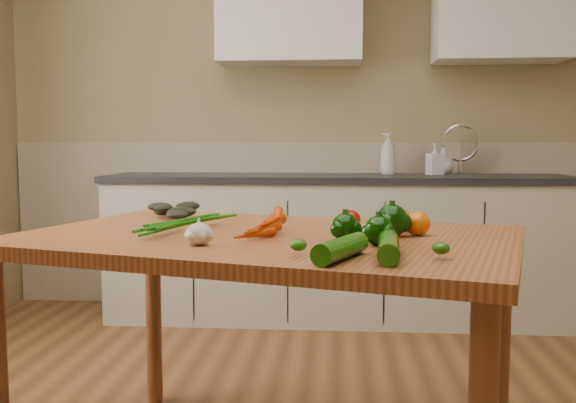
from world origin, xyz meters
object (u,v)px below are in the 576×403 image
Objects in this scene: garlic_bulb at (199,234)px; pepper_c at (379,231)px; zucchini_b at (341,249)px; soap_bottle_b at (435,159)px; pepper_a at (345,227)px; zucchini_a at (389,247)px; leafy_greens at (168,204)px; tomato_c at (417,223)px; tomato_b at (398,220)px; table at (266,262)px; carrot_bunch at (240,222)px; pepper_b at (392,221)px; tomato_a at (350,220)px; soap_bottle_a at (388,154)px; soap_bottle_c at (444,161)px.

pepper_c is (0.50, 0.03, 0.01)m from garlic_bulb.
garlic_bulb reaches higher than zucchini_b.
soap_bottle_b is 2.44× the size of pepper_a.
leafy_greens is at bearing 134.62° from zucchini_a.
soap_bottle_b is 0.84× the size of zucchini_b.
soap_bottle_b reaches higher than zucchini_b.
tomato_c is 0.42m from zucchini_a.
zucchini_a is at bearing -97.97° from tomato_b.
carrot_bunch is at bearing -161.40° from table.
garlic_bulb is (-0.08, -0.23, -0.01)m from carrot_bunch.
tomato_b is at bearing 29.06° from table.
zucchini_a is at bearing 61.15° from soap_bottle_b.
pepper_b reaches higher than tomato_b.
pepper_b is (0.81, -0.41, -0.01)m from leafy_greens.
pepper_a is 0.26m from tomato_a.
carrot_bunch is 0.51m from leafy_greens.
pepper_b is 0.38× the size of zucchini_a.
soap_bottle_a reaches higher than pepper_a.
pepper_a is 0.32× the size of zucchini_a.
soap_bottle_c is at bearing 52.95° from leafy_greens.
carrot_bunch reaches higher than garlic_bulb.
soap_bottle_a is at bearing -25.05° from soap_bottle_b.
pepper_b is at bearing 73.62° from pepper_c.
tomato_b is 0.55m from zucchini_b.
tomato_a is 0.30× the size of zucchini_b.
pepper_c reaches higher than tomato_c.
pepper_b reaches higher than zucchini_a.
carrot_bunch is 0.51m from tomato_b.
pepper_b is at bearing 68.60° from zucchini_b.
pepper_a is at bearing -149.69° from tomato_c.
table is 6.15× the size of carrot_bunch.
tomato_b reaches higher than table.
table is at bearing -179.28° from tomato_c.
soap_bottle_b is 2.38× the size of tomato_b.
pepper_a is (0.25, -0.12, 0.13)m from table.
zucchini_a is (0.77, -0.78, -0.03)m from leafy_greens.
pepper_a reaches higher than tomato_a.
carrot_bunch is 0.24m from garlic_bulb.
pepper_c is (0.42, -0.20, 0.00)m from carrot_bunch.
pepper_c reaches higher than carrot_bunch.
leafy_greens is 0.73m from tomato_a.
pepper_a is at bearing -94.41° from tomato_a.
pepper_c is at bearing -122.41° from tomato_c.
soap_bottle_c is 0.60× the size of carrot_bunch.
tomato_c is at bearing 62.24° from soap_bottle_b.
table is 0.31m from garlic_bulb.
zucchini_b is (0.40, -0.20, -0.00)m from garlic_bulb.
pepper_a is at bearing 87.36° from zucchini_b.
leafy_greens is at bearing 99.91° from soap_bottle_c.
zucchini_b is (-0.01, -0.30, -0.01)m from pepper_a.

